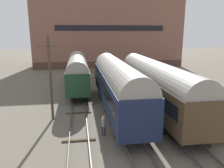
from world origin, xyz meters
name	(u,v)px	position (x,y,z in m)	size (l,w,h in m)	color
ground_plane	(122,122)	(0.00, 0.00, 0.00)	(200.00, 200.00, 0.00)	#60594C
track_left	(79,124)	(-4.03, 0.00, 0.14)	(2.60, 60.00, 0.26)	#4C4742
track_middle	(123,121)	(0.00, 0.00, 0.14)	(2.60, 60.00, 0.26)	#4C4742
track_right	(164,118)	(4.03, 0.00, 0.14)	(2.60, 60.00, 0.26)	#4C4742
train_car_brown	(155,83)	(4.03, 2.80, 3.01)	(3.03, 18.79, 5.29)	black
train_car_green	(77,70)	(-4.03, 13.30, 2.88)	(2.87, 16.15, 5.04)	black
train_car_navy	(117,83)	(0.00, 2.98, 3.09)	(3.06, 17.76, 5.42)	black
station_platform	(189,106)	(6.78, 0.43, 1.06)	(2.88, 11.88, 1.15)	brown
bench	(197,106)	(6.69, -1.15, 1.63)	(1.40, 0.40, 0.91)	brown
person_worker	(104,124)	(-2.04, -2.40, 1.03)	(0.32, 0.32, 1.70)	#282833
utility_pole	(50,77)	(-6.47, 1.84, 4.12)	(1.80, 0.24, 7.91)	#473828
warehouse_building	(107,32)	(3.69, 38.34, 8.38)	(35.45, 12.79, 16.77)	#4F342A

